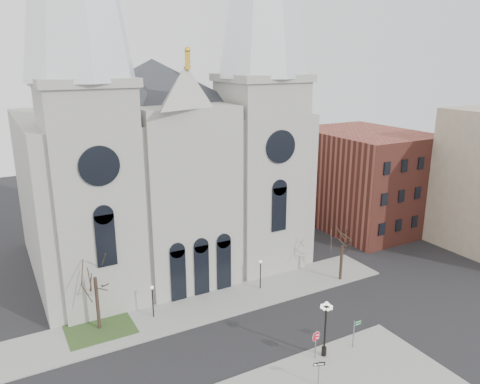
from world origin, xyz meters
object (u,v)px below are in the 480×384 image
stop_sign (316,339)px  street_name_sign (354,332)px  one_way_sign (319,369)px  globe_lamp (326,322)px

stop_sign → street_name_sign: street_name_sign is taller
stop_sign → one_way_sign: stop_sign is taller
globe_lamp → one_way_sign: bearing=-135.1°
globe_lamp → one_way_sign: 4.19m
globe_lamp → one_way_sign: (-2.70, -2.70, -1.73)m
globe_lamp → one_way_sign: globe_lamp is taller
stop_sign → one_way_sign: bearing=-109.8°
stop_sign → globe_lamp: globe_lamp is taller
stop_sign → globe_lamp: (0.87, -0.08, 1.38)m
one_way_sign → globe_lamp: bearing=62.8°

